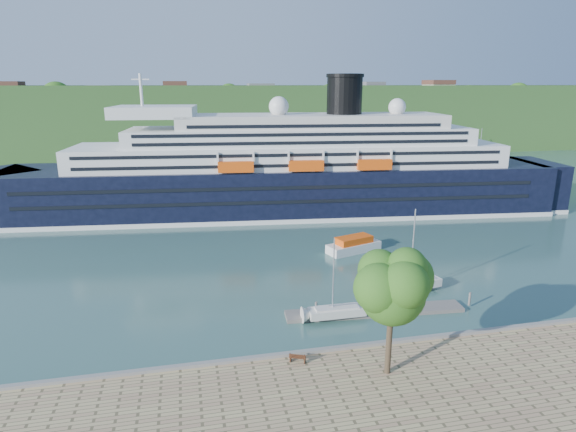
# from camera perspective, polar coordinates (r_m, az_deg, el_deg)

# --- Properties ---
(ground) EXTENTS (400.00, 400.00, 0.00)m
(ground) POSITION_cam_1_polar(r_m,az_deg,el_deg) (48.36, 12.59, -15.34)
(ground) COLOR #2F534F
(ground) RESTS_ON ground
(far_hillside) EXTENTS (400.00, 50.00, 24.00)m
(far_hillside) POSITION_cam_1_polar(r_m,az_deg,el_deg) (183.77, -6.61, 11.39)
(far_hillside) COLOR #2C5220
(far_hillside) RESTS_ON ground
(quay_coping) EXTENTS (220.00, 0.50, 0.30)m
(quay_coping) POSITION_cam_1_polar(r_m,az_deg,el_deg) (47.63, 12.78, -14.26)
(quay_coping) COLOR slate
(quay_coping) RESTS_ON promenade
(cruise_ship) EXTENTS (118.55, 29.61, 26.36)m
(cruise_ship) POSITION_cam_1_polar(r_m,az_deg,el_deg) (92.11, -1.07, 8.36)
(cruise_ship) COLOR black
(cruise_ship) RESTS_ON ground
(park_bench) EXTENTS (1.63, 1.16, 0.97)m
(park_bench) POSITION_cam_1_polar(r_m,az_deg,el_deg) (43.58, 1.16, -16.36)
(park_bench) COLOR #4D2916
(park_bench) RESTS_ON promenade
(promenade_tree) EXTENTS (7.19, 7.19, 11.91)m
(promenade_tree) POSITION_cam_1_polar(r_m,az_deg,el_deg) (40.41, 12.12, -10.58)
(promenade_tree) COLOR #2A5F19
(promenade_tree) RESTS_ON promenade
(floating_pontoon) EXTENTS (19.98, 3.98, 0.44)m
(floating_pontoon) POSITION_cam_1_polar(r_m,az_deg,el_deg) (54.88, 10.26, -11.04)
(floating_pontoon) COLOR gray
(floating_pontoon) RESTS_ON ground
(sailboat_white_near) EXTENTS (6.79, 1.92, 8.76)m
(sailboat_white_near) POSITION_cam_1_polar(r_m,az_deg,el_deg) (51.23, 5.89, -7.73)
(sailboat_white_near) COLOR silver
(sailboat_white_near) RESTS_ON ground
(sailboat_white_far) EXTENTS (8.03, 3.74, 10.02)m
(sailboat_white_far) POSITION_cam_1_polar(r_m,az_deg,el_deg) (59.21, 14.94, -4.30)
(sailboat_white_far) COLOR silver
(sailboat_white_far) RESTS_ON ground
(tender_launch) EXTENTS (8.96, 5.35, 2.34)m
(tender_launch) POSITION_cam_1_polar(r_m,az_deg,el_deg) (73.11, 7.79, -3.31)
(tender_launch) COLOR #E84E0D
(tender_launch) RESTS_ON ground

